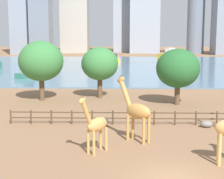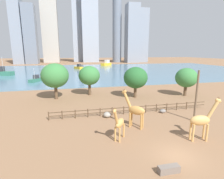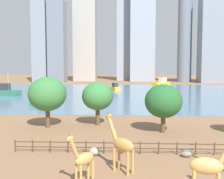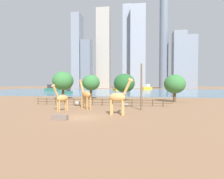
{
  "view_description": "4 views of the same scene",
  "coord_description": "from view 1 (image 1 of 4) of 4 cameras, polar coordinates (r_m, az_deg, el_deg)",
  "views": [
    {
      "loc": [
        -2.78,
        -18.41,
        7.87
      ],
      "look_at": [
        -3.71,
        12.53,
        3.15
      ],
      "focal_mm": 55.0,
      "sensor_mm": 36.0,
      "label": 1
    },
    {
      "loc": [
        -9.34,
        -13.18,
        9.72
      ],
      "look_at": [
        -2.19,
        18.35,
        2.71
      ],
      "focal_mm": 28.0,
      "sensor_mm": 36.0,
      "label": 2
    },
    {
      "loc": [
        -1.31,
        -16.37,
        9.0
      ],
      "look_at": [
        -3.53,
        26.58,
        5.46
      ],
      "focal_mm": 45.0,
      "sensor_mm": 36.0,
      "label": 3
    },
    {
      "loc": [
        6.5,
        -20.57,
        4.07
      ],
      "look_at": [
        0.76,
        21.15,
        2.77
      ],
      "focal_mm": 28.0,
      "sensor_mm": 36.0,
      "label": 4
    }
  ],
  "objects": [
    {
      "name": "ground_plane",
      "position": [
        98.77,
        3.34,
        4.07
      ],
      "size": [
        400.0,
        400.0,
        0.0
      ],
      "primitive_type": "plane",
      "color": "#8C6647"
    },
    {
      "name": "boat_tug",
      "position": [
        128.0,
        9.37,
        5.7
      ],
      "size": [
        8.52,
        8.45,
        3.88
      ],
      "rotation": [
        0.0,
        0.0,
        3.92
      ],
      "color": "gold",
      "rests_on": "harbor_water"
    },
    {
      "name": "giraffe_companion",
      "position": [
        23.49,
        -2.73,
        -5.89
      ],
      "size": [
        2.05,
        2.47,
        4.21
      ],
      "rotation": [
        0.0,
        0.0,
        4.06
      ],
      "color": "tan",
      "rests_on": "ground"
    },
    {
      "name": "boat_sailboat",
      "position": [
        68.28,
        -13.97,
        2.58
      ],
      "size": [
        3.63,
        5.21,
        4.43
      ],
      "rotation": [
        0.0,
        0.0,
        4.29
      ],
      "color": "#337259",
      "rests_on": "harbor_water"
    },
    {
      "name": "enclosure_fence",
      "position": [
        31.33,
        6.11,
        -4.52
      ],
      "size": [
        26.12,
        0.14,
        1.3
      ],
      "color": "#4C3826",
      "rests_on": "ground"
    },
    {
      "name": "skyline_block_wide",
      "position": [
        165.72,
        -11.82,
        13.67
      ],
      "size": [
        9.29,
        9.8,
        45.7
      ],
      "primitive_type": "cube",
      "color": "slate",
      "rests_on": "ground"
    },
    {
      "name": "tree_left_large",
      "position": [
        44.61,
        -2.05,
        4.26
      ],
      "size": [
        4.78,
        4.78,
        6.64
      ],
      "color": "brown",
      "rests_on": "ground"
    },
    {
      "name": "boulder_by_pole",
      "position": [
        31.54,
        15.43,
        -5.56
      ],
      "size": [
        1.05,
        0.78,
        0.58
      ],
      "primitive_type": "ellipsoid",
      "color": "gray",
      "rests_on": "ground"
    },
    {
      "name": "tree_right_tall",
      "position": [
        43.67,
        -11.71,
        4.62
      ],
      "size": [
        5.56,
        5.56,
        7.46
      ],
      "color": "brown",
      "rests_on": "ground"
    },
    {
      "name": "harbor_water",
      "position": [
        95.77,
        3.39,
        3.99
      ],
      "size": [
        180.0,
        86.0,
        0.2
      ],
      "primitive_type": "cube",
      "color": "slate",
      "rests_on": "ground"
    },
    {
      "name": "boulder_near_fence",
      "position": [
        30.68,
        -1.63,
        -5.41
      ],
      "size": [
        1.12,
        1.11,
        0.83
      ],
      "primitive_type": "ellipsoid",
      "color": "gray",
      "rests_on": "ground"
    },
    {
      "name": "boat_ferry",
      "position": [
        106.32,
        0.07,
        5.03
      ],
      "size": [
        4.97,
        6.62,
        2.77
      ],
      "rotation": [
        0.0,
        0.0,
        2.06
      ],
      "color": "gold",
      "rests_on": "harbor_water"
    },
    {
      "name": "tree_left_small",
      "position": [
        40.68,
        10.89,
        3.46
      ],
      "size": [
        5.07,
        5.07,
        6.6
      ],
      "color": "brown",
      "rests_on": "ground"
    },
    {
      "name": "giraffe_young",
      "position": [
        26.06,
        4.08,
        -3.54
      ],
      "size": [
        2.89,
        2.68,
        5.03
      ],
      "rotation": [
        0.0,
        0.0,
        2.41
      ],
      "color": "#C18C47",
      "rests_on": "ground"
    }
  ]
}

